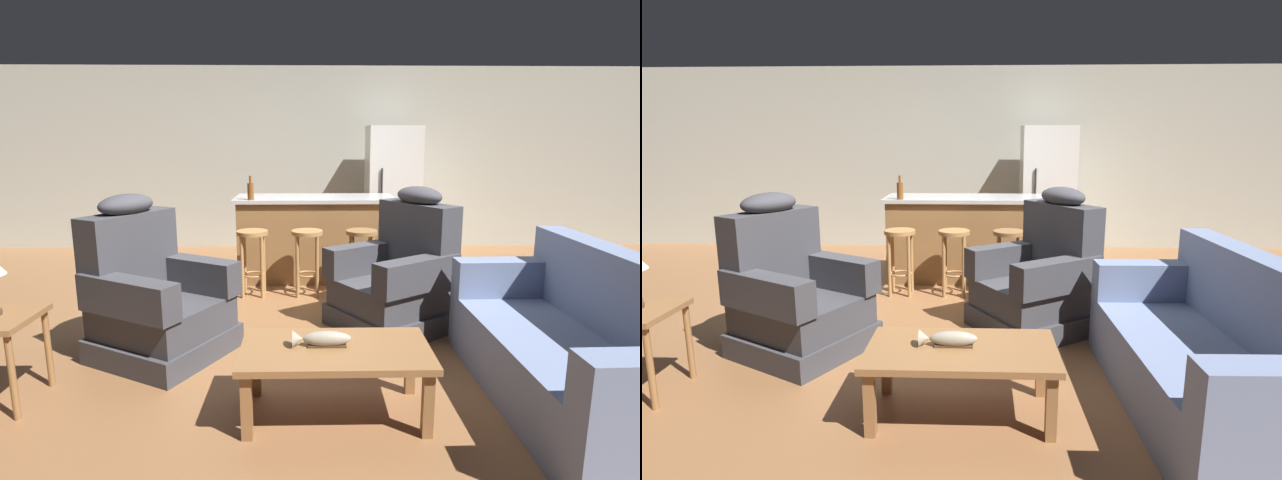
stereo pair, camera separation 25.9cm
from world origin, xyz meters
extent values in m
plane|color=brown|center=(0.00, 0.00, 0.00)|extent=(12.00, 12.00, 0.00)
cube|color=#B2B2A3|center=(0.00, 3.12, 1.30)|extent=(12.00, 0.05, 2.60)
cube|color=olive|center=(0.08, -1.57, 0.40)|extent=(1.10, 0.60, 0.04)
cube|color=olive|center=(-0.41, -1.81, 0.19)|extent=(0.06, 0.06, 0.38)
cube|color=olive|center=(0.57, -1.81, 0.19)|extent=(0.06, 0.06, 0.38)
cube|color=olive|center=(-0.41, -1.33, 0.19)|extent=(0.06, 0.06, 0.38)
cube|color=olive|center=(0.57, -1.33, 0.19)|extent=(0.06, 0.06, 0.38)
cube|color=#4C3823|center=(0.03, -1.55, 0.43)|extent=(0.22, 0.07, 0.01)
ellipsoid|color=#9E937F|center=(0.03, -1.55, 0.46)|extent=(0.28, 0.09, 0.09)
cone|color=#9E937F|center=(-0.14, -1.55, 0.46)|extent=(0.06, 0.10, 0.10)
cube|color=#707FA3|center=(1.48, -1.47, 0.10)|extent=(0.88, 1.92, 0.20)
cube|color=#707FA3|center=(1.48, -1.47, 0.31)|extent=(0.88, 1.92, 0.22)
cube|color=#707FA3|center=(1.80, -1.47, 0.68)|extent=(0.24, 1.90, 0.52)
cube|color=#707FA3|center=(1.46, -0.62, 0.56)|extent=(0.84, 0.22, 0.28)
cube|color=#3D3D42|center=(-1.16, -0.71, 0.09)|extent=(1.14, 1.14, 0.18)
cube|color=#3D3D42|center=(-1.16, -0.71, 0.30)|extent=(1.06, 1.05, 0.24)
cube|color=#3D3D42|center=(-1.42, -0.57, 0.74)|extent=(0.57, 0.78, 0.64)
ellipsoid|color=#3D3D42|center=(-1.42, -0.57, 1.12)|extent=(0.45, 0.53, 0.16)
cube|color=#3D3D42|center=(-0.98, -0.43, 0.55)|extent=(0.79, 0.54, 0.26)
cube|color=#3D3D42|center=(-1.30, -1.01, 0.55)|extent=(0.79, 0.54, 0.26)
cube|color=#3D3D42|center=(0.62, -0.21, 0.09)|extent=(1.16, 1.16, 0.18)
cube|color=#3D3D42|center=(0.62, -0.21, 0.30)|extent=(1.08, 1.07, 0.24)
cube|color=#3D3D42|center=(0.87, -0.04, 0.74)|extent=(0.61, 0.76, 0.64)
ellipsoid|color=#3D3D42|center=(0.87, -0.04, 1.12)|extent=(0.47, 0.53, 0.16)
cube|color=#3D3D42|center=(0.78, -0.50, 0.55)|extent=(0.77, 0.59, 0.26)
cube|color=#3D3D42|center=(0.42, 0.06, 0.55)|extent=(0.77, 0.59, 0.26)
cylinder|color=olive|center=(-1.77, -1.59, 0.26)|extent=(0.04, 0.04, 0.52)
cylinder|color=olive|center=(-1.77, -1.19, 0.26)|extent=(0.04, 0.04, 0.52)
cube|color=olive|center=(0.00, 1.35, 0.45)|extent=(1.71, 0.63, 0.91)
cube|color=#B2B2B2|center=(0.00, 1.35, 0.93)|extent=(1.80, 0.70, 0.04)
cylinder|color=#A87A47|center=(-0.65, 0.72, 0.66)|extent=(0.32, 0.32, 0.04)
torus|color=#A87A47|center=(-0.65, 0.72, 0.22)|extent=(0.23, 0.23, 0.02)
cylinder|color=#A87A47|center=(-0.75, 0.62, 0.32)|extent=(0.04, 0.04, 0.64)
cylinder|color=#A87A47|center=(-0.55, 0.62, 0.32)|extent=(0.04, 0.04, 0.64)
cylinder|color=#A87A47|center=(-0.75, 0.82, 0.32)|extent=(0.04, 0.04, 0.64)
cylinder|color=#A87A47|center=(-0.55, 0.82, 0.32)|extent=(0.04, 0.04, 0.64)
cylinder|color=#A87A47|center=(-0.09, 0.72, 0.66)|extent=(0.32, 0.32, 0.04)
torus|color=#A87A47|center=(-0.09, 0.72, 0.22)|extent=(0.23, 0.23, 0.02)
cylinder|color=#A87A47|center=(-0.19, 0.62, 0.32)|extent=(0.04, 0.04, 0.64)
cylinder|color=#A87A47|center=(0.01, 0.62, 0.32)|extent=(0.04, 0.04, 0.64)
cylinder|color=#A87A47|center=(-0.19, 0.82, 0.32)|extent=(0.04, 0.04, 0.64)
cylinder|color=#A87A47|center=(0.01, 0.82, 0.32)|extent=(0.04, 0.04, 0.64)
cylinder|color=olive|center=(0.47, 0.72, 0.66)|extent=(0.32, 0.32, 0.04)
torus|color=olive|center=(0.47, 0.72, 0.22)|extent=(0.23, 0.23, 0.02)
cylinder|color=olive|center=(0.37, 0.62, 0.32)|extent=(0.04, 0.04, 0.64)
cylinder|color=olive|center=(0.57, 0.62, 0.32)|extent=(0.04, 0.04, 0.64)
cylinder|color=olive|center=(0.37, 0.82, 0.32)|extent=(0.04, 0.04, 0.64)
cylinder|color=olive|center=(0.57, 0.82, 0.32)|extent=(0.04, 0.04, 0.64)
cube|color=white|center=(1.07, 2.55, 0.88)|extent=(0.70, 0.66, 1.76)
cylinder|color=#333338|center=(0.88, 2.20, 0.97)|extent=(0.02, 0.02, 0.50)
cylinder|color=brown|center=(-0.69, 1.08, 1.04)|extent=(0.07, 0.07, 0.18)
cylinder|color=brown|center=(-0.69, 1.08, 1.17)|extent=(0.03, 0.03, 0.08)
camera|label=1|loc=(-0.07, -4.26, 1.61)|focal=28.00mm
camera|label=2|loc=(0.19, -4.26, 1.61)|focal=28.00mm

